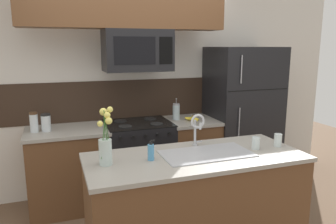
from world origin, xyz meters
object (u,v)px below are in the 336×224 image
at_px(banana_bunch, 192,119).
at_px(microwave, 137,50).
at_px(storage_jar_tall, 34,122).
at_px(french_press, 176,112).
at_px(storage_jar_medium, 46,123).
at_px(refrigerator, 241,116).
at_px(drinking_glass, 256,143).
at_px(stove_range, 139,160).
at_px(spare_glass, 278,140).
at_px(dish_soap_bottle, 151,152).
at_px(sink_faucet, 197,126).
at_px(flower_vase, 106,146).

bearing_deg(banana_bunch, microwave, 176.64).
bearing_deg(storage_jar_tall, microwave, -0.59).
relative_size(storage_jar_tall, french_press, 0.80).
relative_size(storage_jar_tall, storage_jar_medium, 1.12).
bearing_deg(banana_bunch, refrigerator, 6.26).
bearing_deg(storage_jar_tall, drinking_glass, -34.14).
relative_size(stove_range, spare_glass, 7.97).
distance_m(french_press, drinking_glass, 1.36).
height_order(storage_jar_tall, dish_soap_bottle, storage_jar_tall).
distance_m(refrigerator, banana_bunch, 0.73).
relative_size(stove_range, storage_jar_medium, 4.90).
relative_size(stove_range, storage_jar_tall, 4.36).
bearing_deg(sink_faucet, storage_jar_tall, 143.44).
bearing_deg(dish_soap_bottle, storage_jar_medium, 122.89).
height_order(sink_faucet, spare_glass, sink_faucet).
bearing_deg(dish_soap_bottle, microwave, 80.19).
relative_size(storage_jar_tall, spare_glass, 1.83).
bearing_deg(microwave, stove_range, 90.16).
distance_m(microwave, french_press, 0.90).
height_order(microwave, banana_bunch, microwave).
height_order(stove_range, refrigerator, refrigerator).
xyz_separation_m(french_press, sink_faucet, (-0.22, -1.11, 0.10)).
bearing_deg(sink_faucet, drinking_glass, -25.95).
relative_size(sink_faucet, flower_vase, 0.68).
height_order(dish_soap_bottle, flower_vase, flower_vase).
bearing_deg(sink_faucet, french_press, 78.67).
height_order(storage_jar_tall, storage_jar_medium, storage_jar_tall).
bearing_deg(spare_glass, stove_range, 127.43).
bearing_deg(storage_jar_tall, flower_vase, -65.13).
height_order(stove_range, sink_faucet, sink_faucet).
xyz_separation_m(storage_jar_tall, flower_vase, (0.56, -1.21, 0.04)).
xyz_separation_m(storage_jar_medium, spare_glass, (1.98, -1.26, -0.04)).
distance_m(refrigerator, storage_jar_medium, 2.40).
xyz_separation_m(banana_bunch, dish_soap_bottle, (-0.87, -1.18, 0.05)).
relative_size(microwave, sink_faucet, 2.43).
height_order(banana_bunch, drinking_glass, drinking_glass).
height_order(drinking_glass, flower_vase, flower_vase).
bearing_deg(french_press, storage_jar_medium, -177.30).
xyz_separation_m(refrigerator, drinking_glass, (-0.65, -1.29, 0.07)).
relative_size(refrigerator, dish_soap_bottle, 10.84).
bearing_deg(drinking_glass, spare_glass, 0.39).
bearing_deg(banana_bunch, sink_faucet, -111.47).
relative_size(stove_range, sink_faucet, 3.04).
xyz_separation_m(banana_bunch, flower_vase, (-1.23, -1.16, 0.13)).
bearing_deg(drinking_glass, refrigerator, 63.22).
bearing_deg(dish_soap_bottle, flower_vase, 176.74).
xyz_separation_m(refrigerator, french_press, (-0.89, 0.04, 0.12)).
bearing_deg(dish_soap_bottle, stove_range, 80.35).
bearing_deg(sink_faucet, flower_vase, -168.32).
bearing_deg(stove_range, french_press, 6.90).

